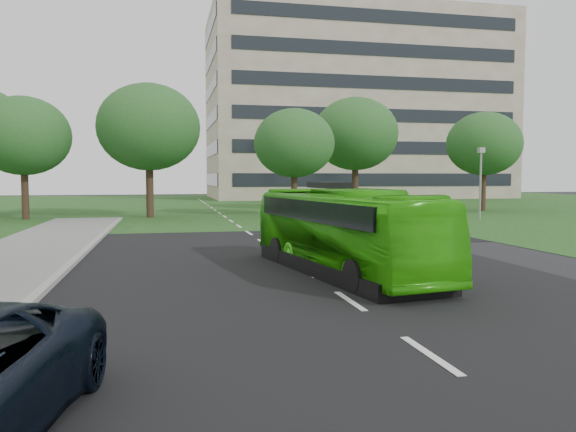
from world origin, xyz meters
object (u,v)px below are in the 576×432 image
at_px(tree_park_c, 294,143).
at_px(tree_park_d, 355,134).
at_px(camera_pole, 481,174).
at_px(office_building, 354,108).
at_px(sedan, 365,219).
at_px(tree_park_a, 23,136).
at_px(tree_park_b, 149,127).
at_px(bus, 342,231).
at_px(tree_park_e, 484,144).

bearing_deg(tree_park_c, tree_park_d, 40.14).
bearing_deg(tree_park_c, camera_pole, -31.58).
distance_m(office_building, tree_park_c, 40.60).
height_order(tree_park_c, sedan, tree_park_c).
height_order(tree_park_a, tree_park_b, tree_park_b).
distance_m(tree_park_b, camera_pole, 22.72).
xyz_separation_m(tree_park_d, bus, (-10.64, -29.58, -5.21)).
xyz_separation_m(office_building, tree_park_c, (-16.91, -36.20, -7.20)).
distance_m(tree_park_a, camera_pole, 30.33).
distance_m(office_building, tree_park_e, 34.23).
bearing_deg(sedan, tree_park_e, -27.64).
bearing_deg(tree_park_b, camera_pole, -19.46).
distance_m(tree_park_c, tree_park_d, 8.70).
relative_size(tree_park_e, sedan, 1.65).
distance_m(office_building, sedan, 54.37).
bearing_deg(sedan, tree_park_c, 17.98).
height_order(tree_park_c, tree_park_e, tree_park_e).
height_order(tree_park_d, tree_park_e, tree_park_d).
distance_m(tree_park_a, tree_park_b, 8.16).
height_order(tree_park_d, camera_pole, tree_park_d).
distance_m(tree_park_c, sedan, 14.91).
height_order(office_building, bus, office_building).
xyz_separation_m(tree_park_c, tree_park_d, (6.59, 5.56, 1.18)).
relative_size(tree_park_a, tree_park_b, 0.88).
height_order(tree_park_c, bus, tree_park_c).
bearing_deg(tree_park_b, tree_park_d, 15.89).
bearing_deg(tree_park_d, bus, -109.79).
height_order(tree_park_b, tree_park_e, tree_park_b).
bearing_deg(tree_park_d, tree_park_e, -15.67).
xyz_separation_m(tree_park_c, sedan, (0.26, -14.22, -4.47)).
relative_size(tree_park_a, tree_park_e, 0.99).
bearing_deg(bus, tree_park_c, 71.17).
relative_size(tree_park_b, sedan, 1.86).
bearing_deg(office_building, sedan, -108.27).
bearing_deg(camera_pole, office_building, 72.36).
bearing_deg(office_building, bus, -109.19).
bearing_deg(tree_park_b, tree_park_e, 4.01).
relative_size(sedan, camera_pole, 1.05).
distance_m(tree_park_d, bus, 31.87).
bearing_deg(bus, sedan, 56.99).
distance_m(tree_park_b, tree_park_c, 10.33).
distance_m(tree_park_e, bus, 34.21).
relative_size(tree_park_c, sedan, 1.55).
relative_size(tree_park_e, camera_pole, 1.73).
distance_m(tree_park_b, tree_park_d, 17.51).
bearing_deg(tree_park_c, office_building, 64.97).
distance_m(bus, camera_pole, 22.97).
height_order(tree_park_b, sedan, tree_park_b).
xyz_separation_m(office_building, tree_park_e, (-0.01, -33.53, -6.89)).
bearing_deg(bus, tree_park_b, 94.79).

